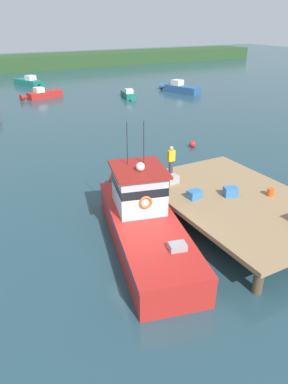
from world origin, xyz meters
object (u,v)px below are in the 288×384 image
moored_boat_far_right (42,94)px  moored_boat_mid_harbor (180,88)px  crate_stack_near_edge (194,194)px  bait_bucket (271,192)px  crate_stack_mid_dock (172,179)px  crate_single_by_cleat (231,192)px  deckhand_by_the_boat (171,161)px  mooring_buoy_channel_marker (193,144)px  moored_boat_far_left (29,82)px  main_fishing_boat (143,218)px  moored_boat_near_channel (129,95)px

moored_boat_far_right → moored_boat_mid_harbor: moored_boat_mid_harbor is taller
crate_stack_near_edge → bait_bucket: crate_stack_near_edge is taller
crate_stack_mid_dock → moored_boat_far_right: (1.18, 30.18, -0.96)m
crate_single_by_cleat → moored_boat_mid_harbor: size_ratio=0.10×
crate_stack_near_edge → deckhand_by_the_boat: size_ratio=0.37×
crate_stack_mid_dock → moored_boat_mid_harbor: size_ratio=0.10×
mooring_buoy_channel_marker → moored_boat_far_left: bearing=97.6°
main_fishing_boat → crate_stack_near_edge: (2.74, 0.18, 0.38)m
moored_boat_far_left → moored_boat_near_channel: 16.61m
moored_boat_far_left → moored_boat_near_channel: bearing=-59.5°
main_fishing_boat → bait_bucket: 6.08m
main_fishing_boat → moored_boat_near_channel: size_ratio=2.28×
crate_stack_mid_dock → moored_boat_near_channel: crate_stack_mid_dock is taller
moored_boat_far_left → moored_boat_mid_harbor: moored_boat_mid_harbor is taller
bait_bucket → moored_boat_mid_harbor: bait_bucket is taller
main_fishing_boat → crate_stack_near_edge: bearing=3.8°
crate_stack_mid_dock → moored_boat_near_channel: 27.46m
moored_boat_far_left → moored_boat_mid_harbor: size_ratio=0.95×
crate_single_by_cleat → moored_boat_mid_harbor: (16.00, 27.98, -0.89)m
crate_stack_mid_dock → moored_boat_mid_harbor: (17.56, 25.51, -0.88)m
moored_boat_near_channel → moored_boat_far_right: moored_boat_far_right is taller
deckhand_by_the_boat → moored_boat_far_right: (0.83, 29.49, -1.62)m
main_fishing_boat → bait_bucket: bearing=-12.1°
bait_bucket → main_fishing_boat: bearing=167.9°
crate_stack_near_edge → crate_stack_mid_dock: bearing=89.6°
main_fishing_boat → crate_stack_near_edge: main_fishing_boat is taller
moored_boat_near_channel → crate_stack_near_edge: bearing=-110.6°
crate_stack_mid_dock → deckhand_by_the_boat: bearing=63.1°
crate_stack_mid_dock → moored_boat_mid_harbor: crate_stack_mid_dock is taller
crate_stack_mid_dock → deckhand_by_the_boat: 1.02m
main_fishing_boat → moored_boat_far_right: main_fishing_boat is taller
moored_boat_mid_harbor → mooring_buoy_channel_marker: size_ratio=12.97×
crate_single_by_cleat → deckhand_by_the_boat: size_ratio=0.37×
bait_bucket → moored_boat_far_right: (-2.00, 33.50, -0.93)m
crate_stack_near_edge → main_fishing_boat: bearing=-176.2°
main_fishing_boat → moored_boat_mid_harbor: size_ratio=1.65×
bait_bucket → moored_boat_far_left: bait_bucket is taller
crate_stack_mid_dock → moored_boat_far_right: 30.22m
main_fishing_boat → moored_boat_far_left: size_ratio=1.75×
bait_bucket → moored_boat_mid_harbor: bearing=63.5°
crate_single_by_cleat → moored_boat_mid_harbor: 32.25m
bait_bucket → deckhand_by_the_boat: size_ratio=0.21×
moored_boat_far_right → mooring_buoy_channel_marker: moored_boat_far_right is taller
crate_single_by_cleat → bait_bucket: 1.83m
deckhand_by_the_boat → moored_boat_far_right: deckhand_by_the_boat is taller
deckhand_by_the_boat → mooring_buoy_channel_marker: (5.88, 6.17, -1.83)m
moored_boat_far_right → bait_bucket: bearing=-86.6°
main_fishing_boat → mooring_buoy_channel_marker: main_fishing_boat is taller
moored_boat_far_left → bait_bucket: bearing=-88.2°
crate_stack_mid_dock → moored_boat_near_channel: bearing=68.1°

